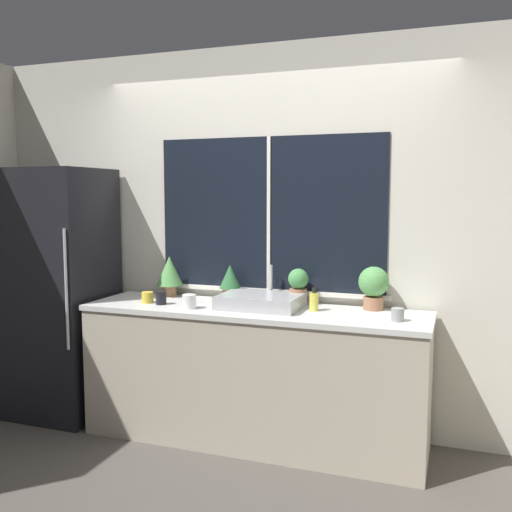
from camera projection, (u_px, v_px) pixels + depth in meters
name	position (u px, v px, depth m)	size (l,w,h in m)	color
ground_plane	(237.00, 459.00, 3.60)	(14.00, 14.00, 0.00)	#4C4742
wall_back	(270.00, 238.00, 4.07)	(8.00, 0.09, 2.70)	beige
wall_left	(82.00, 226.00, 5.61)	(0.06, 7.00, 2.70)	beige
counter	(253.00, 375.00, 3.83)	(2.31, 0.61, 0.91)	#B2A893
refrigerator	(57.00, 293.00, 4.30)	(0.75, 0.64, 1.85)	black
sink	(261.00, 301.00, 3.79)	(0.53, 0.44, 0.26)	#ADADB2
potted_plant_far_left	(170.00, 272.00, 4.22)	(0.20, 0.20, 0.30)	#9E6B4C
potted_plant_center_left	(230.00, 280.00, 4.06)	(0.15, 0.15, 0.26)	#9E6B4C
potted_plant_center_right	(298.00, 285.00, 3.89)	(0.14, 0.14, 0.25)	#9E6B4C
potted_plant_far_right	(374.00, 285.00, 3.72)	(0.20, 0.20, 0.28)	#9E6B4C
soap_bottle	(314.00, 301.00, 3.69)	(0.06, 0.06, 0.15)	#DBD14C
mug_white	(189.00, 302.00, 3.76)	(0.09, 0.09, 0.09)	white
mug_grey	(398.00, 315.00, 3.39)	(0.08, 0.08, 0.08)	gray
mug_yellow	(147.00, 297.00, 3.97)	(0.08, 0.08, 0.08)	gold
mug_black	(161.00, 298.00, 3.91)	(0.07, 0.07, 0.09)	black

